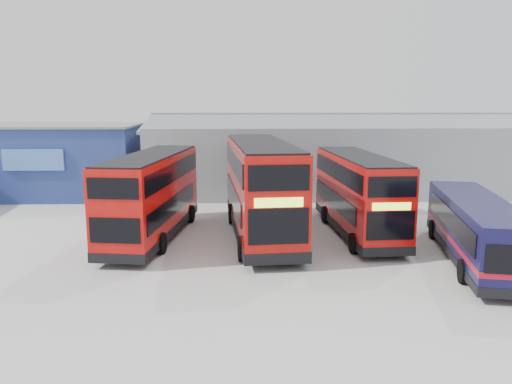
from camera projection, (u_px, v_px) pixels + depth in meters
name	position (u px, v px, depth m)	size (l,w,h in m)	color
ground_plane	(252.00, 274.00, 19.85)	(120.00, 120.00, 0.00)	#AEAEA9
office_block	(56.00, 159.00, 36.66)	(12.30, 8.32, 5.12)	navy
maintenance_shed	(348.00, 155.00, 39.27)	(30.50, 12.00, 5.89)	gray
double_decker_left	(152.00, 197.00, 24.72)	(3.63, 10.21, 4.23)	#BA0D0A
double_decker_centre	(261.00, 190.00, 25.07)	(3.69, 11.55, 4.80)	#BA0D0A
double_decker_right	(358.00, 195.00, 25.55)	(2.91, 9.82, 4.10)	#BA0D0A
single_decker_blue	(476.00, 231.00, 21.21)	(4.16, 10.21, 2.70)	#0C0F37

